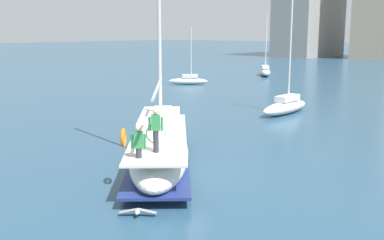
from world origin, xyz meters
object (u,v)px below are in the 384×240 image
object	(u,v)px
moored_cutter_left	(285,105)
moored_ketch_distant	(188,80)
main_sailboat	(160,147)
seagull	(138,211)
moored_sloop_near	(265,71)

from	to	relation	value
moored_cutter_left	moored_ketch_distant	bearing A→B (deg)	153.93
moored_cutter_left	moored_ketch_distant	size ratio (longest dim) A/B	1.44
main_sailboat	seagull	size ratio (longest dim) A/B	13.53
moored_cutter_left	moored_ketch_distant	world-z (taller)	moored_cutter_left
moored_sloop_near	moored_cutter_left	bearing A→B (deg)	-53.27
moored_ketch_distant	moored_sloop_near	bearing A→B (deg)	87.96
moored_sloop_near	moored_ketch_distant	size ratio (longest dim) A/B	1.31
main_sailboat	moored_ketch_distant	world-z (taller)	main_sailboat
moored_ketch_distant	seagull	xyz separation A→B (m)	(23.48, -27.39, -0.30)
moored_sloop_near	moored_ketch_distant	world-z (taller)	moored_sloop_near
moored_sloop_near	moored_cutter_left	xyz separation A→B (m)	(16.71, -22.40, 0.00)
moored_cutter_left	seagull	size ratio (longest dim) A/B	8.94
seagull	main_sailboat	bearing A→B (deg)	128.99
moored_cutter_left	seagull	world-z (taller)	moored_cutter_left
moored_sloop_near	moored_cutter_left	distance (m)	27.95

